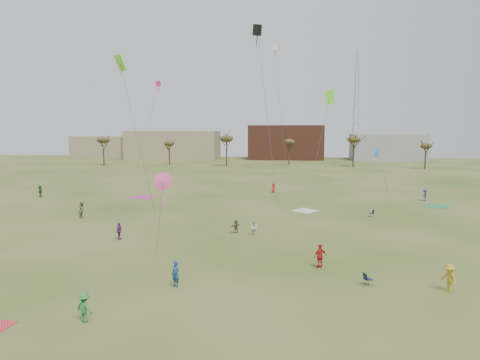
# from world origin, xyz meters

# --- Properties ---
(ground) EXTENTS (260.00, 260.00, 0.00)m
(ground) POSITION_xyz_m (0.00, 0.00, 0.00)
(ground) COLOR #324C17
(ground) RESTS_ON ground
(flyer_near_center) EXTENTS (1.21, 0.95, 1.64)m
(flyer_near_center) POSITION_xyz_m (-6.47, -8.47, 0.82)
(flyer_near_center) COLOR #297B37
(flyer_near_center) RESTS_ON ground
(flyer_near_right) EXTENTS (0.79, 0.74, 1.82)m
(flyer_near_right) POSITION_xyz_m (-2.77, -3.00, 0.91)
(flyer_near_right) COLOR navy
(flyer_near_right) RESTS_ON ground
(spectator_fore_a) EXTENTS (1.17, 0.94, 1.86)m
(spectator_fore_a) POSITION_xyz_m (7.26, 1.99, 0.93)
(spectator_fore_a) COLOR red
(spectator_fore_a) RESTS_ON ground
(spectator_fore_b) EXTENTS (0.79, 0.98, 1.93)m
(spectator_fore_b) POSITION_xyz_m (-19.67, 17.24, 0.97)
(spectator_fore_b) COLOR #77614C
(spectator_fore_b) RESTS_ON ground
(spectator_fore_c) EXTENTS (1.17, 1.23, 1.39)m
(spectator_fore_c) POSITION_xyz_m (-0.42, 11.99, 0.69)
(spectator_fore_c) COLOR brown
(spectator_fore_c) RESTS_ON ground
(flyer_mid_b) EXTENTS (1.12, 1.36, 1.83)m
(flyer_mid_b) POSITION_xyz_m (15.28, -1.84, 0.92)
(flyer_mid_b) COLOR #BA9222
(flyer_mid_b) RESTS_ON ground
(spectator_mid_d) EXTENTS (0.50, 1.04, 1.71)m
(spectator_mid_d) POSITION_xyz_m (-11.35, 8.21, 0.86)
(spectator_mid_d) COLOR #763785
(spectator_mid_d) RESTS_ON ground
(spectator_mid_e) EXTENTS (0.93, 0.86, 1.53)m
(spectator_mid_e) POSITION_xyz_m (1.49, 11.21, 0.77)
(spectator_mid_e) COLOR silver
(spectator_mid_e) RESTS_ON ground
(flyer_far_a) EXTENTS (1.15, 1.75, 1.81)m
(flyer_far_a) POSITION_xyz_m (-33.91, 31.50, 0.91)
(flyer_far_a) COLOR #286722
(flyer_far_a) RESTS_ON ground
(flyer_far_b) EXTENTS (0.76, 0.92, 1.62)m
(flyer_far_b) POSITION_xyz_m (2.70, 39.63, 0.81)
(flyer_far_b) COLOR #B11E20
(flyer_far_b) RESTS_ON ground
(flyer_far_c) EXTENTS (0.77, 1.21, 1.79)m
(flyer_far_c) POSITION_xyz_m (25.32, 33.79, 0.89)
(flyer_far_c) COLOR #30229D
(flyer_far_c) RESTS_ON ground
(blanket_cream) EXTENTS (3.90, 3.90, 0.03)m
(blanket_cream) POSITION_xyz_m (7.25, 24.42, 0.00)
(blanket_cream) COLOR silver
(blanket_cream) RESTS_ON ground
(blanket_plum) EXTENTS (4.30, 4.30, 0.03)m
(blanket_plum) POSITION_xyz_m (-17.65, 32.75, 0.00)
(blanket_plum) COLOR #A6337A
(blanket_plum) RESTS_ON ground
(blanket_olive) EXTENTS (4.49, 4.49, 0.03)m
(blanket_olive) POSITION_xyz_m (25.58, 29.66, 0.00)
(blanket_olive) COLOR #2D7C4D
(blanket_olive) RESTS_ON ground
(camp_chair_center) EXTENTS (0.69, 0.66, 0.87)m
(camp_chair_center) POSITION_xyz_m (10.22, -1.25, 0.26)
(camp_chair_center) COLOR #141A39
(camp_chair_center) RESTS_ON ground
(camp_chair_right) EXTENTS (0.64, 0.60, 0.87)m
(camp_chair_right) POSITION_xyz_m (15.13, 21.52, 0.26)
(camp_chair_right) COLOR #15203A
(camp_chair_right) RESTS_ON ground
(kites_aloft) EXTENTS (76.51, 68.76, 27.78)m
(kites_aloft) POSITION_xyz_m (2.97, 31.93, 19.92)
(kites_aloft) COLOR red
(kites_aloft) RESTS_ON ground
(tree_line) EXTENTS (117.44, 49.32, 8.91)m
(tree_line) POSITION_xyz_m (-2.85, 79.12, 7.09)
(tree_line) COLOR #3A2B1E
(tree_line) RESTS_ON ground
(building_tan) EXTENTS (32.00, 14.00, 10.00)m
(building_tan) POSITION_xyz_m (-35.00, 115.00, 5.00)
(building_tan) COLOR #937F60
(building_tan) RESTS_ON ground
(building_brick) EXTENTS (26.00, 16.00, 12.00)m
(building_brick) POSITION_xyz_m (5.00, 120.00, 6.00)
(building_brick) COLOR brown
(building_brick) RESTS_ON ground
(building_grey) EXTENTS (24.00, 12.00, 9.00)m
(building_grey) POSITION_xyz_m (40.00, 118.00, 4.50)
(building_grey) COLOR gray
(building_grey) RESTS_ON ground
(building_tan_west) EXTENTS (20.00, 12.00, 8.00)m
(building_tan_west) POSITION_xyz_m (-65.00, 122.00, 4.00)
(building_tan_west) COLOR #937F60
(building_tan_west) RESTS_ON ground
(radio_tower) EXTENTS (1.51, 1.72, 41.00)m
(radio_tower) POSITION_xyz_m (30.00, 125.00, 19.21)
(radio_tower) COLOR #9EA3A8
(radio_tower) RESTS_ON ground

